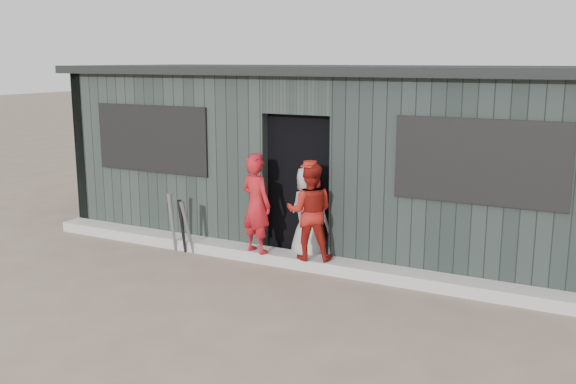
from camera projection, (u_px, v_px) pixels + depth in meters
The scene contains 9 objects.
ground at pixel (213, 310), 7.08m from camera, with size 80.00×80.00×0.00m, color #725D4F.
curb at pixel (289, 259), 8.64m from camera, with size 8.00×0.36×0.15m, color #A9A8A3.
bat_left at pixel (172, 222), 9.13m from camera, with size 0.07×0.07×0.87m, color gray.
bat_mid at pixel (188, 227), 9.02m from camera, with size 0.07×0.07×0.80m, color slate.
bat_right at pixel (182, 227), 9.05m from camera, with size 0.07×0.07×0.80m, color black.
player_red_left at pixel (256, 205), 8.57m from camera, with size 0.48×0.31×1.31m, color #AC151D.
player_red_right at pixel (310, 212), 8.28m from camera, with size 0.62×0.48×1.27m, color maroon.
player_grey_back at pixel (309, 214), 8.70m from camera, with size 0.64×0.42×1.31m, color #A3A3A3.
dugout at pixel (339, 154), 9.86m from camera, with size 8.30×3.30×2.62m.
Camera 1 is at (3.83, -5.52, 2.70)m, focal length 40.00 mm.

